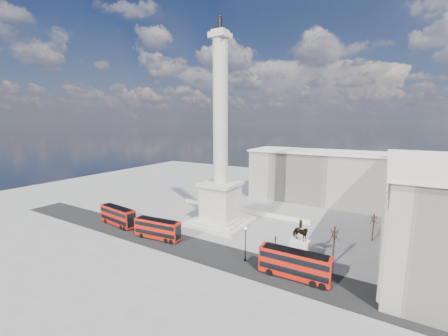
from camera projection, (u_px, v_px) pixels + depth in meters
ground at (210, 230)px, 66.27m from camera, size 180.00×180.00×0.00m
asphalt_road at (203, 251)px, 55.26m from camera, size 120.00×9.00×0.01m
nelsons_column at (220, 174)px, 68.43m from camera, size 14.00×14.00×49.85m
balustrade_wall at (240, 210)px, 79.76m from camera, size 40.00×0.60×1.10m
building_east at (442, 212)px, 50.62m from camera, size 19.00×46.00×18.60m
building_northeast at (329, 177)px, 88.83m from camera, size 51.00×17.00×16.60m
red_bus_a at (118, 216)px, 68.93m from camera, size 11.81×3.96×4.70m
red_bus_b at (158, 229)px, 60.83m from camera, size 11.15×3.68×4.44m
red_bus_c at (295, 264)px, 45.23m from camera, size 11.77×3.02×4.75m
victorian_lamp at (245, 241)px, 50.57m from camera, size 0.58×0.58×6.75m
equestrian_statue at (299, 248)px, 49.91m from camera, size 4.07×3.05×8.46m
bare_tree_near at (335, 233)px, 49.28m from camera, size 1.73×1.73×7.55m
bare_tree_mid at (389, 224)px, 53.86m from camera, size 1.95×1.95×7.39m
bare_tree_far at (374, 219)px, 59.12m from camera, size 1.59×1.59×6.49m
pedestrian_walking at (271, 247)px, 55.19m from camera, size 0.62×0.45×1.59m
pedestrian_standing at (324, 269)px, 46.66m from camera, size 0.87×0.69×1.75m
pedestrian_crossing at (276, 240)px, 58.73m from camera, size 0.89×1.04×1.67m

